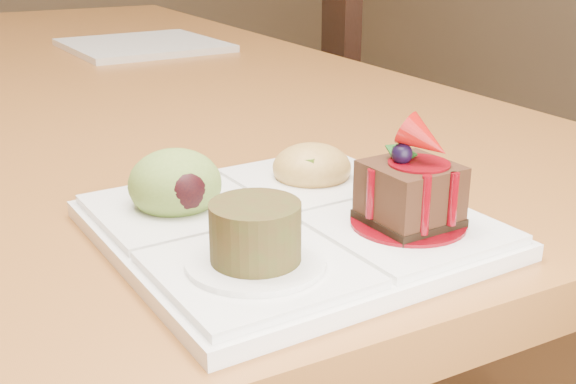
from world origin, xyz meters
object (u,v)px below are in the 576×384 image
dining_table (39,114)px  sampler_plate (283,211)px  second_plate (143,45)px  chair_right (301,136)px

dining_table → sampler_plate: 0.75m
second_plate → dining_table: bearing=-147.3°
chair_right → second_plate: chair_right is taller
chair_right → sampler_plate: same height
chair_right → second_plate: 0.54m
dining_table → chair_right: (0.65, 0.30, -0.20)m
sampler_plate → second_plate: 0.91m
chair_right → sampler_plate: 1.25m
chair_right → second_plate: (-0.43, -0.16, 0.27)m
dining_table → second_plate: size_ratio=6.79×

